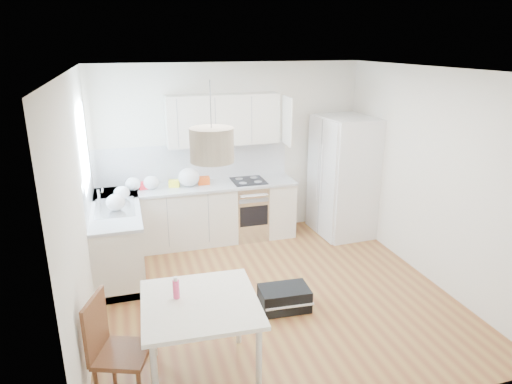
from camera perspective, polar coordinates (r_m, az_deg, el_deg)
floor at (r=5.83m, az=2.03°, el=-12.50°), size 4.20×4.20×0.00m
ceiling at (r=5.02m, az=2.38°, el=15.04°), size 4.20×4.20×0.00m
wall_back at (r=7.22m, az=-3.15°, el=5.16°), size 4.20×0.00×4.20m
wall_left at (r=5.04m, az=-21.08°, el=-1.88°), size 0.00×4.20×4.20m
wall_right at (r=6.24m, az=20.79°, el=1.90°), size 0.00×4.20×4.20m
window_glassblock at (r=6.04m, az=-20.71°, el=5.32°), size 0.02×1.00×1.00m
cabinets_back at (r=7.09m, az=-7.17°, el=-2.89°), size 3.00×0.60×0.88m
cabinets_left at (r=6.47m, az=-16.85°, el=-5.71°), size 0.60×1.80×0.88m
counter_back at (r=6.94m, az=-7.32°, el=0.66°), size 3.02×0.64×0.04m
counter_left at (r=6.30m, az=-17.23°, el=-1.88°), size 0.64×1.82×0.04m
backsplash_back at (r=7.14m, az=-7.81°, el=3.71°), size 3.00×0.01×0.58m
backsplash_left at (r=6.22m, az=-20.19°, el=0.57°), size 0.01×1.80×0.58m
upper_cabinets at (r=6.93m, az=-4.13°, el=9.02°), size 1.70×0.32×0.75m
range_oven at (r=7.25m, az=-0.93°, el=-2.27°), size 0.50×0.61×0.88m
sink at (r=6.25m, az=-17.24°, el=-1.90°), size 0.50×0.80×0.16m
refrigerator at (r=7.39m, az=10.98°, el=1.94°), size 0.95×0.99×1.90m
dining_table at (r=4.21m, az=-6.96°, el=-14.48°), size 1.06×1.06×0.80m
dining_chair at (r=4.22m, az=-16.29°, el=-18.56°), size 0.54×0.54×1.00m
drink_bottle at (r=4.19m, az=-9.97°, el=-11.68°), size 0.06×0.06×0.21m
gym_bag at (r=5.48m, az=3.56°, el=-13.11°), size 0.59×0.40×0.26m
pendant_lamp at (r=3.75m, az=-5.54°, el=5.87°), size 0.45×0.45×0.28m
grocery_bag_a at (r=6.85m, az=-15.14°, el=0.97°), size 0.22×0.19×0.20m
grocery_bag_b at (r=6.85m, az=-12.95°, el=1.15°), size 0.23×0.19×0.20m
grocery_bag_c at (r=6.87m, az=-8.39°, el=1.83°), size 0.31×0.27×0.28m
grocery_bag_d at (r=6.51m, az=-16.43°, el=-0.09°), size 0.21×0.18×0.19m
grocery_bag_e at (r=6.10m, az=-17.14°, el=-1.25°), size 0.24×0.20×0.22m
snack_orange at (r=6.97m, az=-6.55°, el=1.43°), size 0.18×0.11×0.12m
snack_yellow at (r=6.91m, az=-10.20°, el=1.05°), size 0.17×0.13×0.11m
snack_red at (r=6.90m, az=-13.82°, el=0.79°), size 0.17×0.12×0.11m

